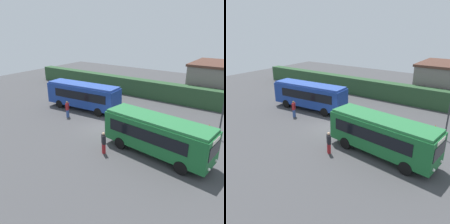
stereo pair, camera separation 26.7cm
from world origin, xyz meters
The scene contains 9 objects.
ground_plane centered at (0.00, 0.00, 0.00)m, with size 64.00×64.00×0.00m, color #424244.
bus_blue centered at (-5.36, 2.88, 1.81)m, with size 9.45×3.03×3.15m.
bus_green centered at (6.30, -1.81, 1.79)m, with size 8.95×3.43×3.10m.
person_left centered at (-5.08, -0.09, 0.99)m, with size 0.41×0.50×1.86m.
person_center centered at (-4.20, 5.06, 0.94)m, with size 0.40×0.51×1.78m.
person_right centered at (2.83, -4.01, 0.97)m, with size 0.51×0.48×1.84m.
person_far centered at (4.90, 2.40, 0.87)m, with size 0.40×0.48×1.66m.
hedge_row centered at (0.00, 11.85, 1.20)m, with size 44.00×1.51×2.39m, color #2B4D2D.
traffic_cone centered at (8.65, 5.32, 0.30)m, with size 0.36×0.36×0.60m, color orange.
Camera 1 is at (12.68, -17.02, 9.67)m, focal length 37.29 mm.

